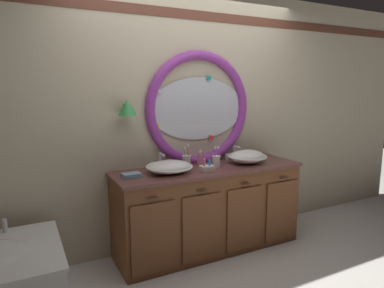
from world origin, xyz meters
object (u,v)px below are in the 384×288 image
at_px(toothbrush_holder_left, 187,160).
at_px(soap_dispenser, 200,159).
at_px(sink_basin_right, 247,157).
at_px(folded_hand_towel, 131,175).
at_px(sink_basin_left, 169,167).
at_px(toothbrush_holder_right, 216,160).
at_px(toiletry_basket, 207,168).

distance_m(toothbrush_holder_left, soap_dispenser, 0.14).
relative_size(sink_basin_right, folded_hand_towel, 2.36).
height_order(sink_basin_left, toothbrush_holder_right, toothbrush_holder_right).
bearing_deg(folded_hand_towel, sink_basin_right, -0.89).
distance_m(sink_basin_left, soap_dispenser, 0.42).
bearing_deg(folded_hand_towel, toothbrush_holder_right, 0.20).
bearing_deg(toiletry_basket, toothbrush_holder_left, 103.79).
distance_m(sink_basin_left, folded_hand_towel, 0.36).
xyz_separation_m(sink_basin_right, folded_hand_towel, (-1.23, 0.02, -0.05)).
xyz_separation_m(sink_basin_left, toothbrush_holder_right, (0.51, 0.02, 0.00)).
relative_size(toothbrush_holder_left, toothbrush_holder_right, 1.06).
bearing_deg(sink_basin_right, soap_dispenser, 164.43).
relative_size(toothbrush_holder_left, soap_dispenser, 1.38).
bearing_deg(toothbrush_holder_right, soap_dispenser, 137.44).
distance_m(soap_dispenser, folded_hand_towel, 0.76).
bearing_deg(toothbrush_holder_right, toothbrush_holder_left, 146.51).
bearing_deg(toothbrush_holder_left, toiletry_basket, -76.21).
xyz_separation_m(toothbrush_holder_left, folded_hand_towel, (-0.62, -0.17, -0.04)).
height_order(sink_basin_right, folded_hand_towel, sink_basin_right).
bearing_deg(toiletry_basket, soap_dispenser, 76.53).
relative_size(soap_dispenser, folded_hand_towel, 0.93).
xyz_separation_m(sink_basin_left, toothbrush_holder_left, (0.27, 0.19, -0.00)).
bearing_deg(toothbrush_holder_left, toothbrush_holder_right, -33.49).
distance_m(sink_basin_left, toothbrush_holder_right, 0.52).
bearing_deg(toothbrush_holder_right, toiletry_basket, -145.45).
relative_size(sink_basin_left, soap_dispenser, 2.71).
relative_size(toothbrush_holder_left, folded_hand_towel, 1.27).
bearing_deg(sink_basin_right, toothbrush_holder_left, 162.93).
relative_size(sink_basin_left, toothbrush_holder_left, 1.97).
relative_size(sink_basin_right, toiletry_basket, 3.15).
bearing_deg(folded_hand_towel, soap_dispenser, 8.69).
height_order(sink_basin_right, toiletry_basket, sink_basin_right).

